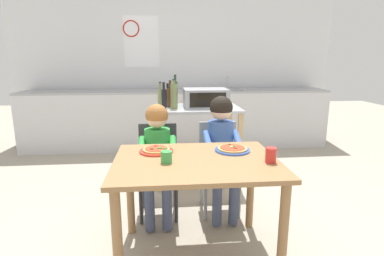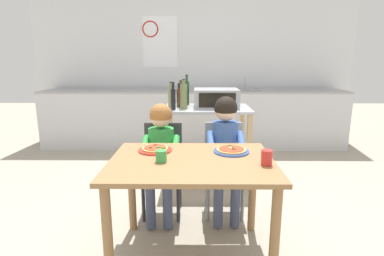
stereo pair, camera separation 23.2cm
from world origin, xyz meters
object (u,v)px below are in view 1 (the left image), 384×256
Objects in this scene: drinking_cup_red at (271,155)px; bottle_dark_olive_oil at (160,98)px; bottle_squat_spirits at (168,97)px; child_in_green_shirt at (157,148)px; dining_table at (196,175)px; bottle_tall_green_wine at (174,96)px; child_in_blue_striped_shirt at (222,141)px; pizza_plate_blue_rimmed at (232,149)px; dining_chair_right at (219,160)px; bottle_brown_beer at (170,97)px; kitchen_island_cart at (197,132)px; dining_chair_left at (158,163)px; pizza_plate_red_rimmed at (156,150)px; bottle_clear_vinegar at (175,92)px; toaster_oven at (206,98)px; bottle_slim_sauce at (164,99)px; drinking_cup_green at (166,157)px.

bottle_dark_olive_oil is at bearing 115.70° from drinking_cup_red.
child_in_green_shirt is at bearing -96.33° from bottle_squat_spirits.
drinking_cup_red is at bearing -11.98° from dining_table.
bottle_tall_green_wine is 0.88m from child_in_blue_striped_shirt.
dining_chair_right is at bearing 90.01° from pizza_plate_blue_rimmed.
drinking_cup_red is at bearing -68.36° from bottle_brown_beer.
bottle_dark_olive_oil reaches higher than kitchen_island_cart.
dining_chair_left is 3.30× the size of pizza_plate_red_rimmed.
bottle_tall_green_wine is 0.32× the size of child_in_green_shirt.
child_in_blue_striped_shirt is at bearing -64.71° from bottle_squat_spirits.
bottle_clear_vinegar is 1.09m from dining_chair_left.
bottle_tall_green_wine is at bearing -30.97° from bottle_dark_olive_oil.
dining_table is (0.25, -1.40, -0.36)m from bottle_dark_olive_oil.
bottle_tall_green_wine is 0.39× the size of dining_chair_left.
toaster_oven is at bearing 66.73° from pizza_plate_red_rimmed.
bottle_slim_sauce is 0.36× the size of dining_chair_right.
bottle_brown_beer is 2.95× the size of drinking_cup_red.
dining_chair_right is (0.03, -0.72, -0.48)m from toaster_oven.
bottle_slim_sauce is 0.77m from child_in_green_shirt.
bottle_slim_sauce is (-0.46, -0.18, 0.02)m from toaster_oven.
dining_table is at bearing -84.00° from bottle_squat_spirits.
child_in_green_shirt is (-0.43, -0.84, 0.08)m from kitchen_island_cart.
bottle_tall_green_wine is at bearing 122.10° from dining_chair_right.
bottle_slim_sauce is at bearing -146.34° from bottle_tall_green_wine.
bottle_slim_sauce is (-0.11, -0.07, -0.02)m from bottle_tall_green_wine.
drinking_cup_green is at bearing -123.10° from dining_chair_right.
pizza_plate_red_rimmed is (-0.11, -1.34, -0.23)m from bottle_squat_spirits.
bottle_dark_olive_oil is 0.28× the size of child_in_green_shirt.
child_in_green_shirt reaches higher than kitchen_island_cart.
dining_chair_left is 0.77× the size of child_in_blue_striped_shirt.
pizza_plate_blue_rimmed is (0.49, -1.07, -0.24)m from bottle_slim_sauce.
child_in_green_shirt is at bearing 96.77° from drinking_cup_green.
pizza_plate_blue_rimmed is 3.28× the size of drinking_cup_green.
bottle_brown_beer reaches higher than child_in_green_shirt.
bottle_clear_vinegar is at bearing 79.39° from child_in_green_shirt.
child_in_green_shirt is at bearing 90.04° from pizza_plate_red_rimmed.
pizza_plate_red_rimmed is (-0.27, 0.20, 0.13)m from dining_table.
kitchen_island_cart is 0.95m from child_in_green_shirt.
bottle_tall_green_wine is 0.14m from bottle_brown_beer.
kitchen_island_cart is at bearing 98.89° from child_in_blue_striped_shirt.
bottle_brown_beer is 1.36m from pizza_plate_blue_rimmed.
bottle_tall_green_wine reaches higher than bottle_slim_sauce.
bottle_clear_vinegar is 3.49× the size of drinking_cup_red.
pizza_plate_red_rimmed is (-0.53, -1.23, -0.22)m from toaster_oven.
child_in_blue_striped_shirt is at bearing 105.65° from drinking_cup_red.
kitchen_island_cart is 3.23× the size of bottle_slim_sauce.
dining_table is at bearing -80.08° from bottle_dark_olive_oil.
bottle_brown_beer is 0.17m from bottle_clear_vinegar.
child_in_blue_striped_shirt reaches higher than toaster_oven.
dining_chair_right reaches higher than pizza_plate_red_rimmed.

